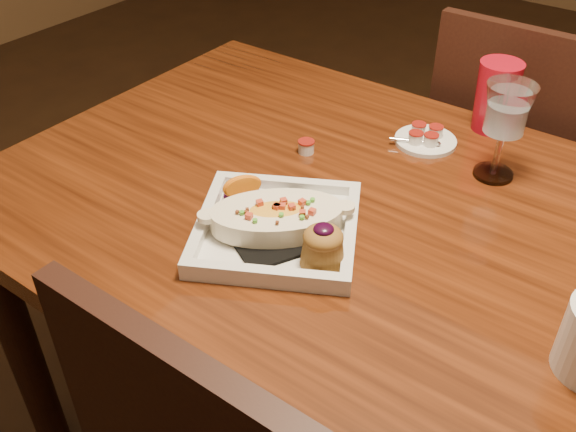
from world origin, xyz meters
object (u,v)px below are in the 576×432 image
Objects in this scene: plate at (281,224)px; chair_far at (515,180)px; saucer at (424,138)px; table at (400,274)px; red_tumbler at (496,97)px; goblet at (507,115)px.

chair_far is at bearing 50.67° from plate.
chair_far is 0.45m from saucer.
chair_far is 2.72× the size of plate.
table is 4.38× the size of plate.
chair_far reaches higher than saucer.
table is 12.39× the size of saucer.
red_tumbler is at bearing 58.50° from saucer.
goblet is (0.05, -0.39, 0.37)m from chair_far.
red_tumbler reaches higher than saucer.
chair_far is 0.83m from plate.
table is 0.65m from chair_far.
plate is at bearing -103.66° from red_tumbler.
goblet reaches higher than saucer.
saucer is 0.17m from red_tumbler.
red_tumbler is at bearing 93.16° from table.
red_tumbler is (-0.02, 0.40, 0.17)m from table.
goblet is 0.19m from saucer.
saucer is (-0.10, 0.27, 0.11)m from table.
goblet reaches higher than red_tumbler.
plate is (-0.15, -0.14, 0.12)m from table.
saucer is (-0.10, -0.36, 0.25)m from chair_far.
chair_far is 6.50× the size of red_tumbler.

